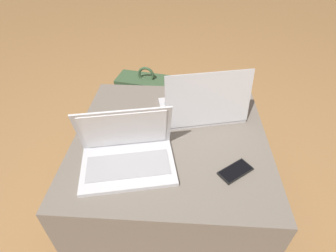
# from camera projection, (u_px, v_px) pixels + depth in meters

# --- Properties ---
(ground_plane) EXTENTS (14.00, 14.00, 0.00)m
(ground_plane) POSITION_uv_depth(u_px,v_px,m) (170.00, 199.00, 1.46)
(ground_plane) COLOR #9E7042
(ottoman) EXTENTS (0.84, 0.83, 0.48)m
(ottoman) POSITION_uv_depth(u_px,v_px,m) (170.00, 171.00, 1.30)
(ottoman) COLOR #3D3832
(ottoman) RESTS_ON ground_plane
(laptop_near) EXTENTS (0.39, 0.30, 0.24)m
(laptop_near) POSITION_uv_depth(u_px,v_px,m) (127.00, 153.00, 1.00)
(laptop_near) COLOR silver
(laptop_near) RESTS_ON ottoman
(laptop_far) EXTENTS (0.42, 0.33, 0.26)m
(laptop_far) POSITION_uv_depth(u_px,v_px,m) (203.00, 106.00, 1.23)
(laptop_far) COLOR silver
(laptop_far) RESTS_ON ottoman
(cell_phone) EXTENTS (0.14, 0.13, 0.01)m
(cell_phone) POSITION_uv_depth(u_px,v_px,m) (235.00, 171.00, 0.99)
(cell_phone) COLOR black
(cell_phone) RESTS_ON ottoman
(backpack) EXTENTS (0.38, 0.26, 0.53)m
(backpack) POSITION_uv_depth(u_px,v_px,m) (149.00, 109.00, 1.74)
(backpack) COLOR #385133
(backpack) RESTS_ON ground_plane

